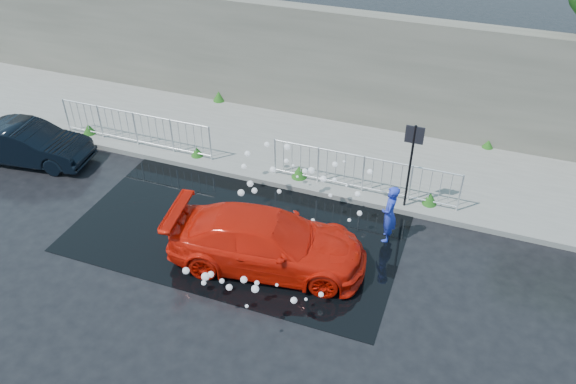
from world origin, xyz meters
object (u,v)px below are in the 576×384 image
dark_car (29,144)px  person (389,214)px  sign_post (412,154)px  red_car (267,241)px

dark_car → person: size_ratio=2.37×
dark_car → person: 10.55m
sign_post → dark_car: 10.87m
sign_post → dark_car: size_ratio=0.70×
sign_post → person: bearing=-97.5°
red_car → person: (2.39, 1.82, 0.11)m
sign_post → person: (-0.17, -1.30, -0.96)m
person → red_car: bearing=-56.4°
person → sign_post: bearing=168.7°
sign_post → dark_car: bearing=-172.3°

